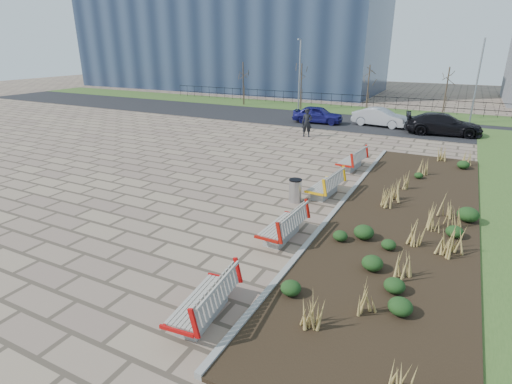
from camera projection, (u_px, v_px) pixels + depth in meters
The scene contains 22 objects.
ground at pixel (168, 242), 12.23m from camera, with size 120.00×120.00×0.00m, color #84705B.
planting_bed at pixel (405, 219), 13.69m from camera, with size 4.50×18.00×0.10m, color black.
planting_curb at pixel (339, 207), 14.68m from camera, with size 0.16×18.00×0.15m, color gray.
grass_verge_far at pixel (369, 111), 35.54m from camera, with size 80.00×5.00×0.04m, color #33511E.
road at pixel (352, 123), 30.55m from camera, with size 80.00×7.00×0.02m, color black.
bench_a at pixel (202, 298), 8.69m from camera, with size 0.90×2.10×1.00m, color red, non-canonical shape.
bench_b at pixel (282, 224), 12.29m from camera, with size 0.90×2.10×1.00m, color #A9130B, non-canonical shape.
bench_c at pixel (325, 184), 15.79m from camera, with size 0.90×2.10×1.00m, color #F3AE0C, non-canonical shape.
bench_d at pixel (351, 159), 19.19m from camera, with size 0.90×2.10×1.00m, color #B9150C, non-canonical shape.
litter_bin at pixel (295, 191), 15.21m from camera, with size 0.48×0.48×0.88m, color #B2B2B7.
pedestrian at pixel (307, 123), 25.73m from camera, with size 0.66×0.43×1.80m, color black.
car_blue at pixel (318, 114), 30.19m from camera, with size 1.51×3.75×1.28m, color navy.
car_silver at pixel (380, 117), 29.04m from camera, with size 1.37×3.93×1.29m, color #A2A4AA.
car_black at pixel (443, 124), 26.32m from camera, with size 1.94×4.78×1.39m, color black.
tree_a at pixel (243, 84), 38.73m from camera, with size 1.40×1.40×4.00m, color #4C3D2D, non-canonical shape.
tree_b at pixel (301, 86), 36.16m from camera, with size 1.40×1.40×4.00m, color #4C3D2D, non-canonical shape.
tree_c at pixel (368, 90), 33.58m from camera, with size 1.40×1.40×4.00m, color #4C3D2D, non-canonical shape.
tree_d at pixel (446, 94), 31.01m from camera, with size 1.40×1.40×4.00m, color #4C3D2D, non-canonical shape.
lamp_west at pixel (299, 75), 35.39m from camera, with size 0.24×0.60×6.00m, color gray, non-canonical shape.
lamp_east at pixel (477, 82), 29.39m from camera, with size 0.24×0.60×6.00m, color gray, non-canonical shape.
railing_fence at pixel (374, 102), 36.57m from camera, with size 44.00×0.10×1.20m, color black, non-canonical shape.
building_glass at pixel (226, 29), 52.35m from camera, with size 40.00×14.00×15.00m, color #192338.
Camera 1 is at (7.41, -8.47, 5.72)m, focal length 28.00 mm.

